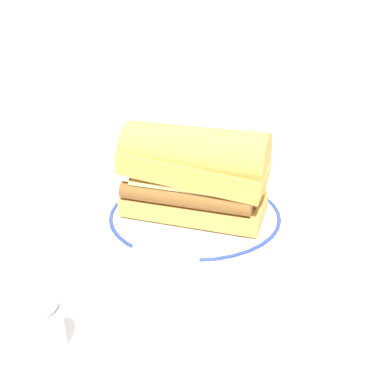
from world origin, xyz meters
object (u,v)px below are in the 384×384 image
plate (192,215)px  drinking_glass (167,291)px  salt_shaker (45,321)px  sausage_sandwich (192,171)px

plate → drinking_glass: bearing=-73.9°
plate → drinking_glass: 0.21m
drinking_glass → salt_shaker: size_ratio=1.24×
plate → salt_shaker: bearing=-95.2°
drinking_glass → sausage_sandwich: bearing=106.1°
plate → salt_shaker: size_ratio=3.91×
drinking_glass → salt_shaker: 0.11m
plate → salt_shaker: salt_shaker is taller
drinking_glass → salt_shaker: bearing=-137.5°
sausage_sandwich → drinking_glass: sausage_sandwich is taller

